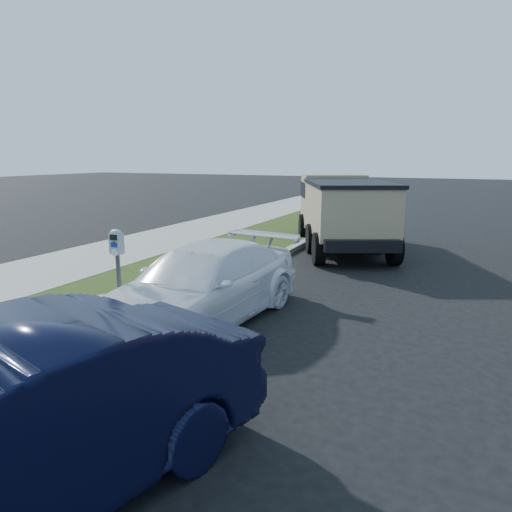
% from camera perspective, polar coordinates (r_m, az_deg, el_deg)
% --- Properties ---
extents(ground, '(120.00, 120.00, 0.00)m').
position_cam_1_polar(ground, '(7.52, 6.61, -9.92)').
color(ground, black).
rests_on(ground, ground).
extents(streetside, '(6.12, 50.00, 0.15)m').
position_cam_1_polar(streetside, '(11.89, -16.45, -1.66)').
color(streetside, gray).
rests_on(streetside, ground).
extents(parking_meter, '(0.23, 0.17, 1.55)m').
position_cam_1_polar(parking_meter, '(7.73, -16.95, 0.07)').
color(parking_meter, '#3F4247').
rests_on(parking_meter, ground).
extents(white_wagon, '(2.34, 4.76, 1.33)m').
position_cam_1_polar(white_wagon, '(7.99, -6.73, -3.52)').
color(white_wagon, white).
rests_on(white_wagon, ground).
extents(dump_truck, '(4.27, 6.04, 2.24)m').
position_cam_1_polar(dump_truck, '(14.53, 10.67, 5.87)').
color(dump_truck, black).
rests_on(dump_truck, ground).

